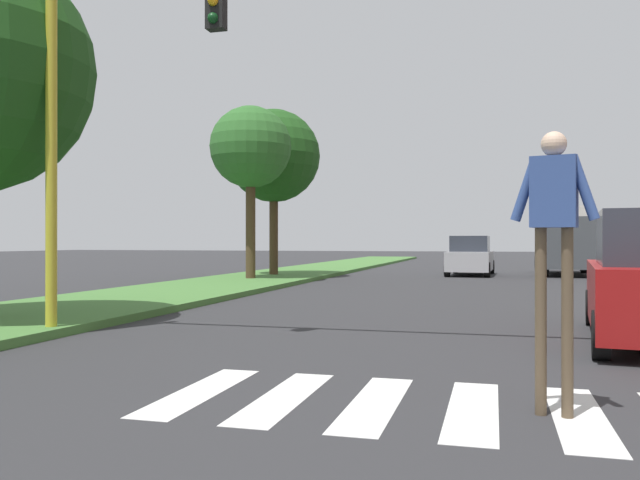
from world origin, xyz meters
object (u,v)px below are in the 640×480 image
(tree_far, at_px, (251,148))
(tree_distant, at_px, (274,156))
(sedan_midblock, at_px, (470,257))
(truck_box_delivery, at_px, (565,239))
(pedestrian_performer, at_px, (554,226))
(traffic_light_gantry, at_px, (217,50))

(tree_far, relative_size, tree_distant, 0.94)
(tree_distant, bearing_deg, tree_far, -88.35)
(tree_distant, xyz_separation_m, sedan_midblock, (7.82, 4.26, -4.24))
(tree_distant, relative_size, truck_box_delivery, 1.10)
(pedestrian_performer, distance_m, truck_box_delivery, 25.63)
(tree_distant, relative_size, pedestrian_performer, 2.75)
(traffic_light_gantry, distance_m, pedestrian_performer, 6.04)
(traffic_light_gantry, relative_size, sedan_midblock, 2.26)
(tree_distant, relative_size, sedan_midblock, 1.59)
(traffic_light_gantry, relative_size, truck_box_delivery, 1.57)
(pedestrian_performer, bearing_deg, traffic_light_gantry, 146.89)
(traffic_light_gantry, distance_m, sedan_midblock, 21.20)
(tree_distant, distance_m, pedestrian_performer, 21.77)
(traffic_light_gantry, bearing_deg, sedan_midblock, 81.81)
(pedestrian_performer, relative_size, truck_box_delivery, 0.40)
(sedan_midblock, bearing_deg, tree_distant, -151.41)
(tree_far, height_order, truck_box_delivery, tree_far)
(pedestrian_performer, xyz_separation_m, sedan_midblock, (-1.54, 23.63, -0.85))
(tree_far, distance_m, tree_distant, 2.85)
(traffic_light_gantry, height_order, pedestrian_performer, traffic_light_gantry)
(pedestrian_performer, bearing_deg, tree_far, 119.29)
(tree_distant, xyz_separation_m, truck_box_delivery, (11.99, 6.12, -3.41))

